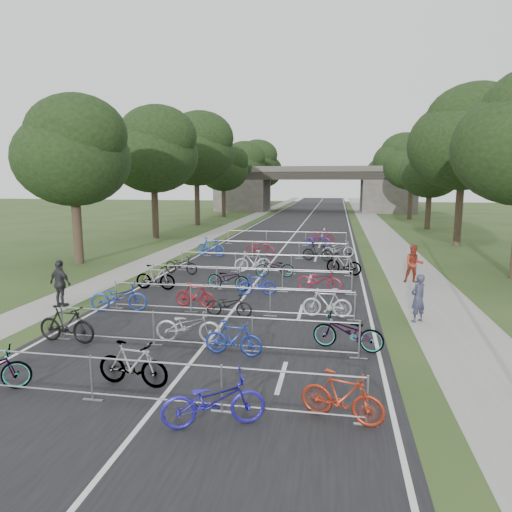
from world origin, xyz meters
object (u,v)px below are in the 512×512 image
at_px(bike_1, 133,364).
at_px(pedestrian_b, 414,264).
at_px(bike_2, 213,401).
at_px(pedestrian_a, 418,298).
at_px(overpass_bridge, 313,189).
at_px(pedestrian_c, 60,284).

xyz_separation_m(bike_1, pedestrian_b, (8.58, 13.06, 0.37)).
height_order(bike_1, bike_2, same).
bearing_deg(pedestrian_a, overpass_bridge, -121.36).
bearing_deg(pedestrian_b, pedestrian_a, -98.50).
bearing_deg(pedestrian_c, pedestrian_a, -159.72).
distance_m(pedestrian_a, pedestrian_b, 6.53).
height_order(bike_2, pedestrian_c, pedestrian_c).
relative_size(bike_1, pedestrian_c, 0.99).
bearing_deg(pedestrian_a, bike_2, 18.54).
distance_m(pedestrian_b, pedestrian_c, 16.07).
distance_m(bike_1, pedestrian_c, 8.55).
distance_m(bike_1, pedestrian_a, 10.16).
relative_size(bike_1, pedestrian_b, 1.00).
xyz_separation_m(bike_2, pedestrian_c, (-8.37, 7.60, 0.38)).
xyz_separation_m(pedestrian_a, pedestrian_b, (0.85, 6.48, 0.07)).
height_order(bike_1, pedestrian_c, pedestrian_c).
xyz_separation_m(bike_1, pedestrian_a, (7.74, 6.58, 0.30)).
bearing_deg(bike_2, overpass_bridge, -19.20).
height_order(overpass_bridge, bike_2, overpass_bridge).
relative_size(bike_1, bike_2, 0.87).
xyz_separation_m(pedestrian_a, pedestrian_c, (-13.66, -0.44, 0.08)).
bearing_deg(pedestrian_c, pedestrian_b, -136.07).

